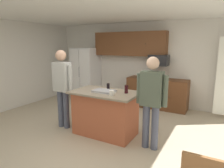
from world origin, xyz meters
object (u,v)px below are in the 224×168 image
kitchen_island (105,113)px  mug_ceramic_white (112,93)px  microwave_over_range (159,60)px  person_guest_by_door (152,97)px  glass_stout_tall (126,89)px  serving_tray (104,91)px  glass_dark_ale (108,86)px  refrigerator (86,73)px  person_host_foreground (62,83)px

kitchen_island → mug_ceramic_white: 0.62m
microwave_over_range → person_guest_by_door: (0.61, -2.50, -0.46)m
kitchen_island → glass_stout_tall: size_ratio=8.52×
kitchen_island → mug_ceramic_white: bearing=-37.6°
microwave_over_range → serving_tray: microwave_over_range is taller
kitchen_island → glass_dark_ale: glass_dark_ale is taller
microwave_over_range → kitchen_island: (-0.43, -2.38, -0.97)m
refrigerator → microwave_over_range: bearing=2.6°
glass_stout_tall → person_guest_by_door: bearing=-19.5°
refrigerator → mug_ceramic_white: (2.45, -2.48, 0.10)m
person_host_foreground → glass_dark_ale: size_ratio=14.47×
person_guest_by_door → serving_tray: bearing=2.5°
kitchen_island → glass_stout_tall: bearing=12.1°
refrigerator → person_host_foreground: person_host_foreground is taller
microwave_over_range → mug_ceramic_white: size_ratio=4.45×
refrigerator → glass_dark_ale: (2.09, -2.01, 0.11)m
microwave_over_range → person_host_foreground: (-1.46, -2.55, -0.40)m
refrigerator → glass_stout_tall: refrigerator is taller
refrigerator → kitchen_island: 3.16m
kitchen_island → serving_tray: serving_tray is taller
mug_ceramic_white → microwave_over_range: bearing=86.6°
refrigerator → microwave_over_range: size_ratio=3.19×
refrigerator → serving_tray: bearing=-46.7°
mug_ceramic_white → serving_tray: 0.32m
refrigerator → person_host_foreground: size_ratio=1.00×
kitchen_island → serving_tray: size_ratio=3.20×
microwave_over_range → kitchen_island: 2.61m
refrigerator → person_host_foreground: 2.69m
microwave_over_range → person_host_foreground: bearing=-119.8°
glass_dark_ale → glass_stout_tall: 0.54m
kitchen_island → microwave_over_range: bearing=79.7°
person_host_foreground → glass_stout_tall: (1.47, 0.26, -0.02)m
kitchen_island → glass_dark_ale: size_ratio=11.36×
person_host_foreground → person_guest_by_door: 2.07m
kitchen_island → glass_dark_ale: 0.59m
refrigerator → person_guest_by_door: (3.21, -2.38, 0.09)m
glass_dark_ale → glass_stout_tall: size_ratio=0.75×
glass_stout_tall → serving_tray: (-0.44, -0.14, -0.06)m
mug_ceramic_white → glass_dark_ale: size_ratio=1.02×
kitchen_island → mug_ceramic_white: mug_ceramic_white is taller
mug_ceramic_white → glass_dark_ale: 0.59m
serving_tray → refrigerator: bearing=133.3°
microwave_over_range → glass_stout_tall: microwave_over_range is taller
glass_stout_tall → mug_ceramic_white: bearing=-118.4°
person_guest_by_door → glass_stout_tall: 0.63m
glass_dark_ale → serving_tray: (0.08, -0.30, -0.04)m
microwave_over_range → kitchen_island: bearing=-100.3°
person_host_foreground → mug_ceramic_white: person_host_foreground is taller
mug_ceramic_white → kitchen_island: bearing=142.4°
person_host_foreground → microwave_over_range: bearing=51.0°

